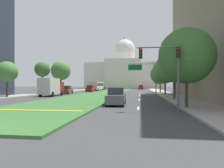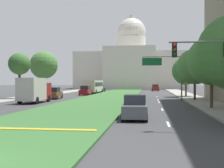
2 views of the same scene
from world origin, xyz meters
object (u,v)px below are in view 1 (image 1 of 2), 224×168
(capitol_building, at_px, (125,73))
(street_tree_right_distant, at_px, (160,75))
(traffic_light_near_right, at_px, (167,63))
(street_tree_right_mid, at_px, (174,65))
(city_bus, at_px, (97,85))
(sedan_midblock, at_px, (67,90))
(street_tree_right_near, at_px, (187,56))
(sedan_very_far, at_px, (141,87))
(overhead_guide_sign, at_px, (145,72))
(box_truck_delivery, at_px, (51,87))
(sedan_far_horizon, at_px, (102,88))
(street_tree_left_mid, at_px, (7,72))
(street_tree_left_far, at_px, (42,69))
(street_tree_right_far, at_px, (165,71))
(street_tree_left_distant, at_px, (61,71))
(sedan_distant, at_px, (90,89))
(sedan_lead_stopped, at_px, (116,97))

(capitol_building, bearing_deg, street_tree_right_distant, -77.14)
(traffic_light_near_right, bearing_deg, street_tree_right_mid, 78.74)
(capitol_building, xyz_separation_m, city_bus, (-5.75, -44.55, -6.36))
(street_tree_right_distant, relative_size, sedan_midblock, 1.62)
(street_tree_right_near, bearing_deg, sedan_very_far, 93.46)
(overhead_guide_sign, xyz_separation_m, box_truck_delivery, (-16.97, -7.03, -2.98))
(sedan_far_horizon, height_order, sedan_very_far, sedan_very_far)
(street_tree_left_mid, xyz_separation_m, sedan_very_far, (21.43, 53.64, -3.27))
(traffic_light_near_right, xyz_separation_m, city_bus, (-16.03, 48.97, -2.03))
(capitol_building, xyz_separation_m, street_tree_right_mid, (12.94, -80.22, -3.31))
(street_tree_left_far, distance_m, street_tree_right_far, 26.02)
(street_tree_left_distant, xyz_separation_m, sedan_midblock, (4.57, -8.15, -4.90))
(street_tree_left_mid, bearing_deg, traffic_light_near_right, -31.34)
(sedan_midblock, xyz_separation_m, sedan_distant, (2.31, 12.80, 0.02))
(sedan_very_far, bearing_deg, street_tree_right_far, -83.53)
(street_tree_right_far, distance_m, sedan_far_horizon, 36.97)
(traffic_light_near_right, distance_m, street_tree_right_far, 25.88)
(box_truck_delivery, bearing_deg, sedan_far_horizon, 86.87)
(sedan_very_far, bearing_deg, city_bus, -126.61)
(street_tree_left_mid, bearing_deg, street_tree_left_far, 89.00)
(sedan_very_far, xyz_separation_m, box_truck_delivery, (-16.11, -48.81, 0.82))
(street_tree_right_near, distance_m, box_truck_delivery, 26.24)
(street_tree_right_mid, distance_m, sedan_midblock, 25.82)
(street_tree_right_mid, bearing_deg, sedan_very_far, 94.84)
(sedan_distant, bearing_deg, sedan_midblock, -100.21)
(street_tree_left_far, height_order, sedan_midblock, street_tree_left_far)
(street_tree_right_near, height_order, street_tree_left_far, street_tree_right_near)
(overhead_guide_sign, xyz_separation_m, city_bus, (-14.92, 22.86, -2.89))
(street_tree_left_distant, height_order, sedan_very_far, street_tree_left_distant)
(traffic_light_near_right, relative_size, sedan_lead_stopped, 1.13)
(capitol_building, xyz_separation_m, sedan_midblock, (-8.09, -65.77, -7.29))
(street_tree_right_mid, relative_size, street_tree_right_far, 0.99)
(sedan_lead_stopped, relative_size, sedan_midblock, 1.06)
(overhead_guide_sign, xyz_separation_m, street_tree_left_distant, (-21.84, 9.79, 1.08))
(street_tree_right_far, bearing_deg, city_bus, 129.00)
(street_tree_right_near, height_order, sedan_very_far, street_tree_right_near)
(overhead_guide_sign, distance_m, sedan_very_far, 41.96)
(street_tree_right_near, relative_size, street_tree_left_distant, 0.85)
(sedan_far_horizon, bearing_deg, capitol_building, 81.06)
(capitol_building, relative_size, street_tree_right_distant, 5.56)
(street_tree_left_mid, bearing_deg, sedan_midblock, 69.57)
(sedan_distant, xyz_separation_m, sedan_far_horizon, (0.08, 16.72, -0.08))
(street_tree_right_far, xyz_separation_m, city_bus, (-18.84, 23.27, -3.06))
(sedan_lead_stopped, height_order, sedan_far_horizon, sedan_lead_stopped)
(street_tree_left_mid, xyz_separation_m, box_truck_delivery, (5.33, 4.84, -2.45))
(street_tree_right_mid, bearing_deg, street_tree_right_far, 89.26)
(street_tree_right_mid, bearing_deg, city_bus, 117.65)
(box_truck_delivery, bearing_deg, street_tree_right_distant, 39.29)
(traffic_light_near_right, xyz_separation_m, street_tree_right_distant, (2.81, 36.18, 0.77))
(street_tree_left_far, xyz_separation_m, sedan_very_far, (21.22, 41.84, -4.52))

